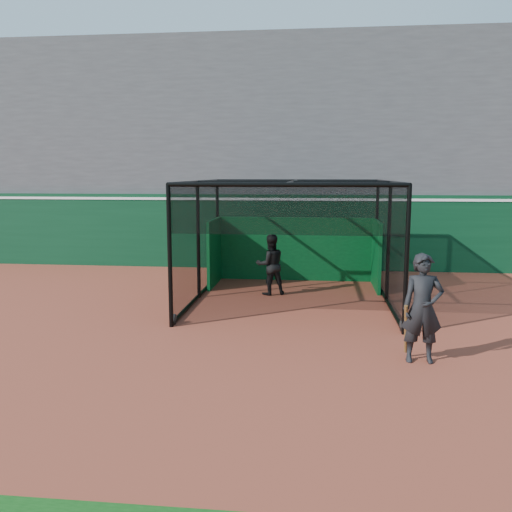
# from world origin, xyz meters

# --- Properties ---
(ground) EXTENTS (120.00, 120.00, 0.00)m
(ground) POSITION_xyz_m (0.00, 0.00, 0.00)
(ground) COLOR brown
(ground) RESTS_ON ground
(outfield_wall) EXTENTS (50.00, 0.50, 2.50)m
(outfield_wall) POSITION_xyz_m (0.00, 8.50, 1.29)
(outfield_wall) COLOR #09351C
(outfield_wall) RESTS_ON ground
(grandstand) EXTENTS (50.00, 7.85, 8.95)m
(grandstand) POSITION_xyz_m (0.00, 12.27, 4.48)
(grandstand) COLOR #4C4C4F
(grandstand) RESTS_ON ground
(batting_cage) EXTENTS (4.87, 5.57, 2.98)m
(batting_cage) POSITION_xyz_m (1.10, 3.85, 1.48)
(batting_cage) COLOR black
(batting_cage) RESTS_ON ground
(batter) EXTENTS (0.95, 0.85, 1.61)m
(batter) POSITION_xyz_m (0.52, 4.41, 0.80)
(batter) COLOR black
(batter) RESTS_ON ground
(on_deck_player) EXTENTS (0.69, 0.45, 1.87)m
(on_deck_player) POSITION_xyz_m (3.52, -0.51, 0.93)
(on_deck_player) COLOR black
(on_deck_player) RESTS_ON ground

